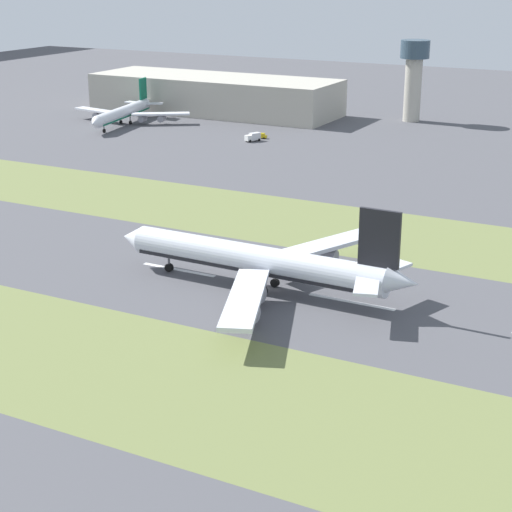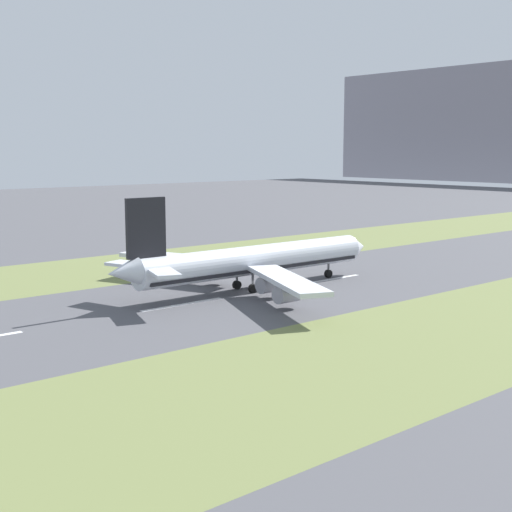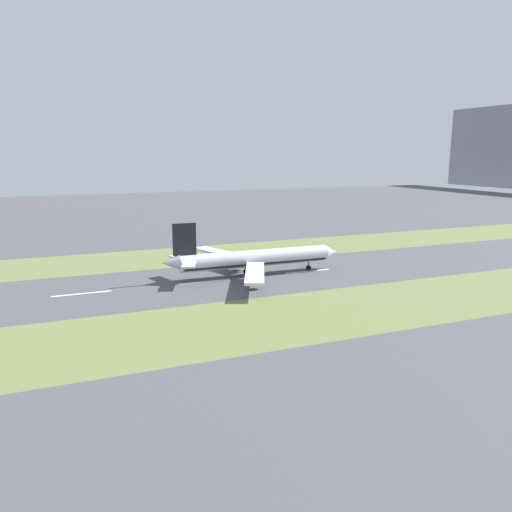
% 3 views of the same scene
% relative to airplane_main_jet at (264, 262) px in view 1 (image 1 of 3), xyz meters
% --- Properties ---
extents(ground_plane, '(800.00, 800.00, 0.00)m').
position_rel_airplane_main_jet_xyz_m(ground_plane, '(2.19, -0.81, -6.02)').
color(ground_plane, '#4C4C51').
extents(grass_median_west, '(40.00, 600.00, 0.01)m').
position_rel_airplane_main_jet_xyz_m(grass_median_west, '(-42.81, -0.81, -6.02)').
color(grass_median_west, olive).
rests_on(grass_median_west, ground).
extents(grass_median_east, '(40.00, 600.00, 0.01)m').
position_rel_airplane_main_jet_xyz_m(grass_median_east, '(47.19, -0.81, -6.02)').
color(grass_median_east, olive).
rests_on(grass_median_east, ground).
extents(centreline_dash_mid, '(1.20, 18.00, 0.01)m').
position_rel_airplane_main_jet_xyz_m(centreline_dash_mid, '(2.19, -18.10, -6.01)').
color(centreline_dash_mid, silver).
rests_on(centreline_dash_mid, ground).
extents(centreline_dash_far, '(1.20, 18.00, 0.01)m').
position_rel_airplane_main_jet_xyz_m(centreline_dash_far, '(2.19, 21.90, -6.01)').
color(centreline_dash_far, silver).
rests_on(centreline_dash_far, ground).
extents(airplane_main_jet, '(64.13, 67.07, 20.20)m').
position_rel_airplane_main_jet_xyz_m(airplane_main_jet, '(0.00, 0.00, 0.00)').
color(airplane_main_jet, silver).
rests_on(airplane_main_jet, ground).
extents(terminal_building, '(36.00, 111.11, 15.65)m').
position_rel_airplane_main_jet_xyz_m(terminal_building, '(184.54, 119.12, 1.81)').
color(terminal_building, '#B2AD9E').
rests_on(terminal_building, ground).
extents(control_tower, '(12.00, 12.00, 33.22)m').
position_rel_airplane_main_jet_xyz_m(control_tower, '(203.24, 34.65, 14.46)').
color(control_tower, '#B2AD9E').
rests_on(control_tower, ground).
extents(airplane_parked_apron, '(54.49, 51.34, 16.47)m').
position_rel_airplane_main_jet_xyz_m(airplane_parked_apron, '(141.07, 136.74, -1.11)').
color(airplane_parked_apron, silver).
rests_on(airplane_parked_apron, ground).
extents(service_truck, '(6.36, 4.64, 3.10)m').
position_rel_airplane_main_jet_xyz_m(service_truck, '(134.30, 73.41, -4.36)').
color(service_truck, white).
rests_on(service_truck, ground).
extents(apron_car, '(2.47, 4.59, 2.03)m').
position_rel_airplane_main_jet_xyz_m(apron_car, '(140.72, 73.28, -5.02)').
color(apron_car, gold).
rests_on(apron_car, ground).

